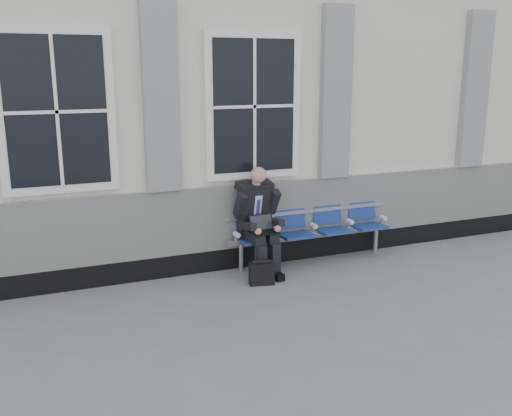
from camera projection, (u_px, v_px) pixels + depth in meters
name	position (u px, v px, depth m)	size (l,w,h in m)	color
ground	(272.00, 307.00, 6.73)	(70.00, 70.00, 0.00)	slate
station_building	(186.00, 101.00, 9.31)	(14.40, 4.40, 4.49)	silver
bench	(311.00, 224.00, 8.23)	(2.60, 0.47, 0.91)	#9EA0A3
businessman	(258.00, 217.00, 7.72)	(0.61, 0.83, 1.47)	black
briefcase	(262.00, 273.00, 7.41)	(0.34, 0.20, 0.33)	black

